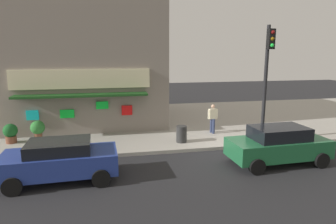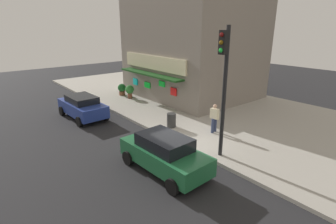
% 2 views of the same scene
% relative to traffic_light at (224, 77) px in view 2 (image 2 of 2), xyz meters
% --- Properties ---
extents(ground_plane, '(63.51, 63.51, 0.00)m').
position_rel_traffic_light_xyz_m(ground_plane, '(-1.81, -0.52, -3.83)').
color(ground_plane, '#232326').
extents(sidewalk, '(42.34, 12.25, 0.17)m').
position_rel_traffic_light_xyz_m(sidewalk, '(-1.81, 5.61, -3.75)').
color(sidewalk, '#A39E93').
rests_on(sidewalk, ground_plane).
extents(corner_building, '(9.52, 8.97, 8.56)m').
position_rel_traffic_light_xyz_m(corner_building, '(-9.04, 7.07, 0.61)').
color(corner_building, gray).
rests_on(corner_building, sidewalk).
extents(traffic_light, '(0.32, 0.58, 5.76)m').
position_rel_traffic_light_xyz_m(traffic_light, '(0.00, 0.00, 0.00)').
color(traffic_light, black).
rests_on(traffic_light, sidewalk).
extents(trash_can, '(0.53, 0.53, 0.83)m').
position_rel_traffic_light_xyz_m(trash_can, '(-4.14, 0.62, -3.25)').
color(trash_can, '#2D2D2D').
rests_on(trash_can, sidewalk).
extents(pedestrian, '(0.61, 0.44, 1.63)m').
position_rel_traffic_light_xyz_m(pedestrian, '(-2.02, 1.95, -2.76)').
color(pedestrian, navy).
rests_on(pedestrian, sidewalk).
extents(potted_plant_by_doorway, '(0.68, 0.68, 0.98)m').
position_rel_traffic_light_xyz_m(potted_plant_by_doorway, '(-12.56, 2.16, -3.13)').
color(potted_plant_by_doorway, brown).
rests_on(potted_plant_by_doorway, sidewalk).
extents(potted_plant_by_window, '(0.70, 0.70, 1.08)m').
position_rel_traffic_light_xyz_m(potted_plant_by_window, '(-11.27, 2.15, -3.01)').
color(potted_plant_by_window, brown).
rests_on(potted_plant_by_window, sidewalk).
extents(parked_car_blue, '(4.11, 2.11, 1.51)m').
position_rel_traffic_light_xyz_m(parked_car_blue, '(-9.48, -2.58, -3.03)').
color(parked_car_blue, navy).
rests_on(parked_car_blue, ground_plane).
extents(parked_car_green, '(4.21, 2.09, 1.60)m').
position_rel_traffic_light_xyz_m(parked_car_green, '(-0.77, -2.60, -3.00)').
color(parked_car_green, '#1E6038').
rests_on(parked_car_green, ground_plane).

